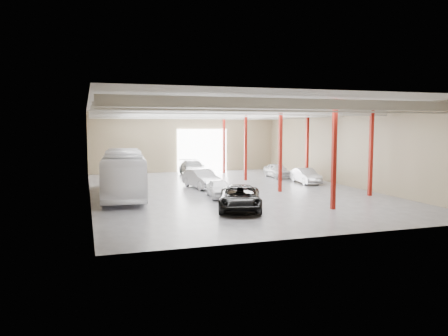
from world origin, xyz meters
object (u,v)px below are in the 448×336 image
coach_bus (124,173)px  car_row_c (193,168)px  car_row_b (202,179)px  car_right_far (277,171)px  car_row_a (219,188)px  car_right_near (306,176)px  black_sedan (240,198)px

coach_bus → car_row_c: bearing=59.4°
car_row_c → car_row_b: bearing=-97.0°
car_row_b → car_right_far: car_row_b is taller
car_row_a → car_row_c: size_ratio=0.69×
car_right_near → car_right_far: car_right_far is taller
black_sedan → coach_bus: bearing=147.7°
car_row_b → car_row_c: (1.55, 9.57, 0.02)m
car_row_c → black_sedan: bearing=-93.0°
car_row_c → car_right_near: size_ratio=1.35×
black_sedan → car_row_b: (0.24, 10.40, 0.03)m
car_row_c → car_right_near: (8.51, -9.44, -0.13)m
black_sedan → car_right_near: 14.73m
car_right_far → car_row_b: bearing=-150.1°
black_sedan → car_right_far: (9.80, 15.73, -0.05)m
coach_bus → car_row_a: size_ratio=3.17×
coach_bus → car_row_b: bearing=22.2°
car_row_a → car_row_c: car_row_c is taller
car_row_a → car_row_b: (0.02, 5.20, 0.14)m
coach_bus → black_sedan: (6.50, -8.27, -0.98)m
car_row_a → car_row_c: 14.85m
coach_bus → car_row_a: coach_bus is taller
coach_bus → car_right_near: size_ratio=2.95×
coach_bus → black_sedan: bearing=-47.1°
car_right_near → car_right_far: 5.22m
car_row_b → black_sedan: bearing=-100.7°
car_right_near → car_right_far: size_ratio=1.00×
black_sedan → car_right_far: 18.53m
car_row_c → car_right_far: bearing=-25.7°
car_row_a → car_right_near: size_ratio=0.93×
black_sedan → car_right_far: size_ratio=1.31×
coach_bus → car_row_a: (6.72, -3.07, -1.08)m
car_row_b → car_right_near: (10.06, 0.13, -0.11)m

